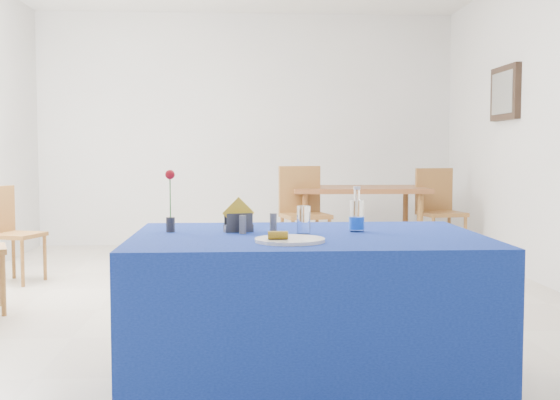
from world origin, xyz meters
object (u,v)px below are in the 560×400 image
object	(u,v)px
water_bottle	(357,217)
chair_bg_left	(303,207)
chair_bg_right	(438,206)
chair_win_b	(9,227)
oak_table	(358,194)
blue_table	(307,316)
plate	(290,240)

from	to	relation	value
water_bottle	chair_bg_left	distance (m)	3.82
chair_bg_right	chair_win_b	distance (m)	4.33
water_bottle	oak_table	world-z (taller)	water_bottle
chair_bg_left	chair_bg_right	bearing A→B (deg)	-0.35
blue_table	chair_bg_right	world-z (taller)	chair_bg_right
blue_table	chair_bg_left	xyz separation A→B (m)	(0.33, 3.91, 0.19)
chair_win_b	chair_bg_right	bearing A→B (deg)	-54.56
water_bottle	chair_win_b	distance (m)	3.87
blue_table	oak_table	xyz separation A→B (m)	(0.96, 4.32, 0.30)
blue_table	water_bottle	size ratio (longest dim) A/B	7.44
oak_table	chair_bg_right	distance (m)	0.87
chair_bg_left	blue_table	bearing A→B (deg)	-107.56
oak_table	water_bottle	bearing A→B (deg)	-99.66
oak_table	chair_bg_right	world-z (taller)	chair_bg_right
plate	chair_bg_left	world-z (taller)	chair_bg_left
oak_table	chair_bg_left	size ratio (longest dim) A/B	1.46
blue_table	water_bottle	bearing A→B (deg)	23.07
plate	chair_bg_right	size ratio (longest dim) A/B	0.31
plate	chair_bg_left	xyz separation A→B (m)	(0.43, 4.18, -0.20)
chair_bg_left	chair_win_b	xyz separation A→B (m)	(-2.64, -0.93, -0.09)
chair_bg_left	chair_win_b	distance (m)	2.80
water_bottle	chair_bg_left	world-z (taller)	chair_bg_left
plate	blue_table	xyz separation A→B (m)	(0.10, 0.26, -0.39)
blue_table	chair_bg_left	distance (m)	3.93
water_bottle	chair_bg_right	bearing A→B (deg)	69.13
plate	blue_table	bearing A→B (deg)	69.27
water_bottle	plate	bearing A→B (deg)	-133.27
water_bottle	chair_win_b	xyz separation A→B (m)	(-2.56, 2.88, -0.35)
oak_table	chair_win_b	bearing A→B (deg)	-157.84
water_bottle	chair_win_b	world-z (taller)	water_bottle
blue_table	oak_table	distance (m)	4.44
water_bottle	oak_table	bearing A→B (deg)	80.34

